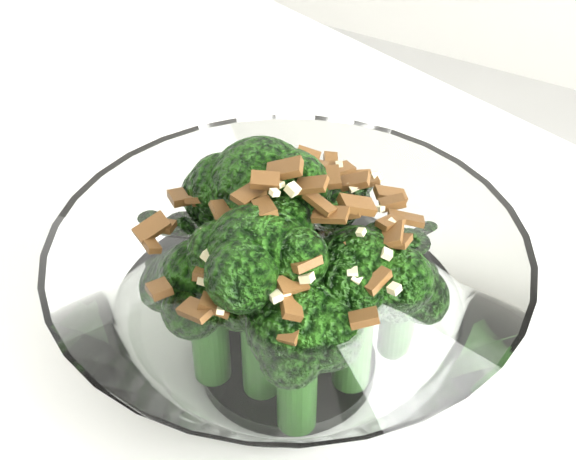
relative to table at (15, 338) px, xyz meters
The scene contains 2 objects.
table is the anchor object (origin of this frame).
broccoli_dish 0.24m from the table, ahead, with size 0.25×0.25×0.14m.
Camera 1 is at (0.52, -0.28, 1.13)m, focal length 55.00 mm.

